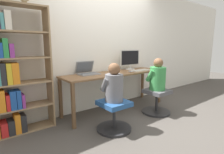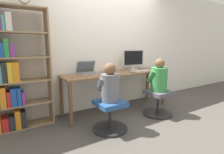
# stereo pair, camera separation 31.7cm
# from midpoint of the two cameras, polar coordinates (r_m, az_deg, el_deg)

# --- Properties ---
(ground_plane) EXTENTS (14.00, 14.00, 0.00)m
(ground_plane) POSITION_cam_midpoint_polar(r_m,az_deg,el_deg) (3.40, 1.81, -11.86)
(ground_plane) COLOR #4C4742
(wall_back) EXTENTS (10.00, 0.05, 2.60)m
(wall_back) POSITION_cam_midpoint_polar(r_m,az_deg,el_deg) (3.69, -4.72, 10.51)
(wall_back) COLOR white
(wall_back) RESTS_ON ground_plane
(desk) EXTENTS (2.18, 0.59, 0.76)m
(desk) POSITION_cam_midpoint_polar(r_m,az_deg,el_deg) (3.44, -1.28, 0.23)
(desk) COLOR brown
(desk) RESTS_ON ground_plane
(desktop_monitor) EXTENTS (0.55, 0.21, 0.44)m
(desktop_monitor) POSITION_cam_midpoint_polar(r_m,az_deg,el_deg) (3.86, 3.56, 5.78)
(desktop_monitor) COLOR beige
(desktop_monitor) RESTS_ON desk
(laptop) EXTENTS (0.37, 0.33, 0.24)m
(laptop) POSITION_cam_midpoint_polar(r_m,az_deg,el_deg) (3.26, -10.78, 1.73)
(laptop) COLOR gray
(laptop) RESTS_ON desk
(keyboard) EXTENTS (0.42, 0.14, 0.03)m
(keyboard) POSITION_cam_midpoint_polar(r_m,az_deg,el_deg) (3.66, 6.83, 2.14)
(keyboard) COLOR silver
(keyboard) RESTS_ON desk
(computer_mouse_by_keyboard) EXTENTS (0.07, 0.09, 0.03)m
(computer_mouse_by_keyboard) POSITION_cam_midpoint_polar(r_m,az_deg,el_deg) (3.47, 3.48, 1.80)
(computer_mouse_by_keyboard) COLOR #99999E
(computer_mouse_by_keyboard) RESTS_ON desk
(office_chair_left) EXTENTS (0.53, 0.53, 0.46)m
(office_chair_left) POSITION_cam_midpoint_polar(r_m,az_deg,el_deg) (3.43, 11.78, -7.69)
(office_chair_left) COLOR #262628
(office_chair_left) RESTS_ON ground_plane
(office_chair_right) EXTENTS (0.53, 0.53, 0.46)m
(office_chair_right) POSITION_cam_midpoint_polar(r_m,az_deg,el_deg) (2.71, -2.74, -12.36)
(office_chair_right) COLOR #262628
(office_chair_right) RESTS_ON ground_plane
(person_at_monitor) EXTENTS (0.36, 0.30, 0.60)m
(person_at_monitor) POSITION_cam_midpoint_polar(r_m,az_deg,el_deg) (3.32, 12.02, 0.16)
(person_at_monitor) COLOR #388C47
(person_at_monitor) RESTS_ON office_chair_left
(person_at_laptop) EXTENTS (0.33, 0.28, 0.57)m
(person_at_laptop) POSITION_cam_midpoint_polar(r_m,az_deg,el_deg) (2.57, -2.88, -2.63)
(person_at_laptop) COLOR slate
(person_at_laptop) RESTS_ON office_chair_right
(bookshelf) EXTENTS (0.85, 0.30, 1.84)m
(bookshelf) POSITION_cam_midpoint_polar(r_m,az_deg,el_deg) (2.89, -33.07, 0.40)
(bookshelf) COLOR #997A56
(bookshelf) RESTS_ON ground_plane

